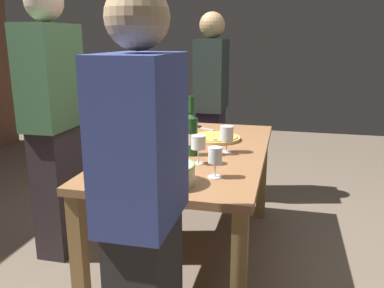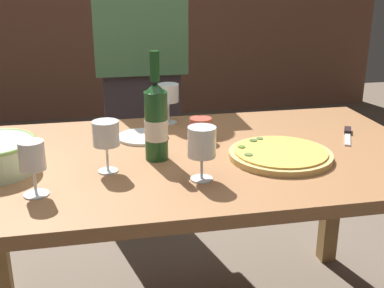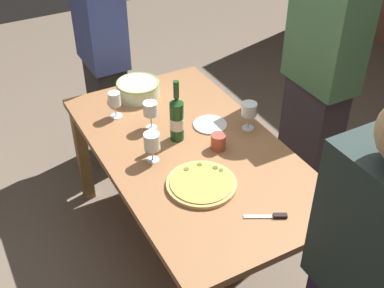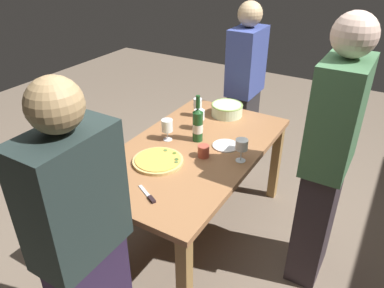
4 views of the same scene
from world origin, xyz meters
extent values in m
cube|color=#9C6841|center=(0.00, 0.00, 0.73)|extent=(1.60, 0.90, 0.04)
cube|color=olive|center=(0.74, 0.40, 0.35)|extent=(0.07, 0.07, 0.71)
cylinder|color=tan|center=(0.27, -0.10, 0.76)|extent=(0.34, 0.34, 0.02)
cylinder|color=gold|center=(0.27, -0.10, 0.77)|extent=(0.30, 0.30, 0.01)
cylinder|color=#496E21|center=(0.16, -0.04, 0.78)|extent=(0.03, 0.03, 0.00)
cylinder|color=#4B6E39|center=(0.25, 0.03, 0.78)|extent=(0.02, 0.02, 0.00)
cylinder|color=#42622B|center=(0.22, 0.01, 0.78)|extent=(0.03, 0.03, 0.00)
cylinder|color=#516F34|center=(0.16, -0.12, 0.78)|extent=(0.03, 0.03, 0.00)
cylinder|color=#1C491F|center=(-0.12, -0.02, 0.86)|extent=(0.07, 0.07, 0.22)
cone|color=#1C491F|center=(-0.12, -0.02, 0.99)|extent=(0.07, 0.07, 0.03)
cylinder|color=#1C491F|center=(-0.12, -0.02, 1.05)|extent=(0.03, 0.03, 0.09)
cylinder|color=silver|center=(-0.12, -0.02, 0.85)|extent=(0.08, 0.08, 0.07)
cylinder|color=white|center=(-0.48, -0.23, 0.75)|extent=(0.07, 0.07, 0.00)
cylinder|color=white|center=(-0.48, -0.23, 0.79)|extent=(0.01, 0.01, 0.07)
cylinder|color=white|center=(-0.48, -0.23, 0.87)|extent=(0.07, 0.07, 0.08)
cylinder|color=white|center=(-0.28, -0.10, 0.75)|extent=(0.06, 0.06, 0.00)
cylinder|color=white|center=(-0.28, -0.10, 0.79)|extent=(0.01, 0.01, 0.08)
cylinder|color=white|center=(-0.28, -0.10, 0.87)|extent=(0.08, 0.08, 0.07)
cylinder|color=maroon|center=(-0.28, -0.10, 0.85)|extent=(0.07, 0.07, 0.02)
cylinder|color=white|center=(-0.02, 0.36, 0.75)|extent=(0.07, 0.07, 0.00)
cylinder|color=white|center=(-0.02, 0.36, 0.80)|extent=(0.01, 0.01, 0.08)
cylinder|color=white|center=(-0.02, 0.36, 0.87)|extent=(0.08, 0.08, 0.07)
cylinder|color=white|center=(-0.01, -0.22, 0.75)|extent=(0.07, 0.07, 0.00)
cylinder|color=white|center=(-0.01, -0.22, 0.79)|extent=(0.01, 0.01, 0.07)
cylinder|color=white|center=(-0.01, -0.22, 0.87)|extent=(0.08, 0.08, 0.09)
cylinder|color=maroon|center=(-0.01, -0.22, 0.84)|extent=(0.07, 0.07, 0.03)
cylinder|color=#B44A39|center=(0.06, 0.12, 0.79)|extent=(0.08, 0.08, 0.08)
cylinder|color=white|center=(-0.14, 0.19, 0.76)|extent=(0.19, 0.19, 0.01)
cube|color=silver|center=(0.58, 0.02, 0.75)|extent=(0.08, 0.13, 0.01)
cube|color=black|center=(0.62, 0.11, 0.76)|extent=(0.05, 0.07, 0.02)
cube|color=#332A2F|center=(-0.08, 0.89, 0.43)|extent=(0.37, 0.20, 0.86)
cube|color=#46754C|center=(-0.08, 0.89, 1.18)|extent=(0.44, 0.24, 0.65)
camera|label=1|loc=(-2.35, -0.56, 1.42)|focal=37.83mm
camera|label=2|loc=(-0.30, -1.50, 1.33)|focal=45.68mm
camera|label=3|loc=(1.84, -0.99, 2.33)|focal=47.12mm
camera|label=4|loc=(1.92, 1.15, 2.06)|focal=34.43mm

